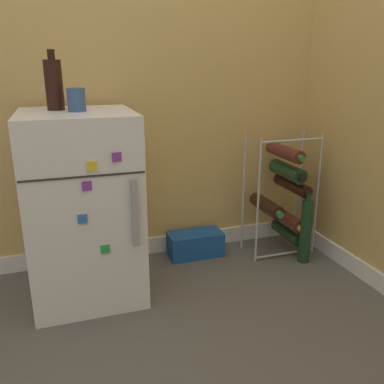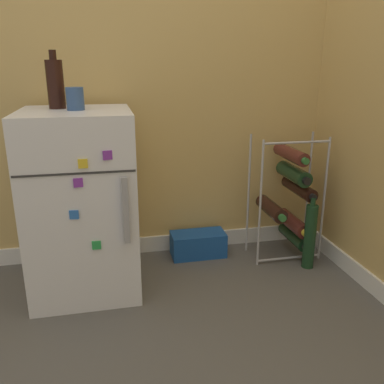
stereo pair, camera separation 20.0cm
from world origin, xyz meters
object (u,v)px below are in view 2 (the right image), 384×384
(fridge_top_bottle, at_px, (55,84))
(mini_fridge, at_px, (82,202))
(wine_rack, at_px, (290,198))
(loose_bottle_floor, at_px, (310,236))
(soda_box, at_px, (198,244))
(fridge_top_cup, at_px, (75,99))

(fridge_top_bottle, bearing_deg, mini_fridge, -46.27)
(wine_rack, height_order, loose_bottle_floor, wine_rack)
(wine_rack, bearing_deg, soda_box, 169.38)
(mini_fridge, xyz_separation_m, loose_bottle_floor, (1.12, -0.07, -0.24))
(soda_box, bearing_deg, wine_rack, -10.62)
(mini_fridge, bearing_deg, fridge_top_bottle, 133.73)
(soda_box, bearing_deg, fridge_top_bottle, -170.62)
(soda_box, xyz_separation_m, fridge_top_cup, (-0.58, -0.19, 0.81))
(soda_box, xyz_separation_m, fridge_top_bottle, (-0.66, -0.11, 0.87))
(mini_fridge, distance_m, fridge_top_cup, 0.46)
(mini_fridge, xyz_separation_m, fridge_top_cup, (0.01, -0.00, 0.46))
(fridge_top_cup, xyz_separation_m, fridge_top_bottle, (-0.08, 0.08, 0.06))
(fridge_top_bottle, height_order, loose_bottle_floor, fridge_top_bottle)
(soda_box, height_order, fridge_top_bottle, fridge_top_bottle)
(mini_fridge, distance_m, loose_bottle_floor, 1.15)
(soda_box, distance_m, fridge_top_bottle, 1.10)
(soda_box, relative_size, fridge_top_bottle, 1.21)
(wine_rack, distance_m, fridge_top_cup, 1.20)
(loose_bottle_floor, bearing_deg, fridge_top_cup, 176.77)
(fridge_top_cup, xyz_separation_m, loose_bottle_floor, (1.11, -0.06, -0.70))
(soda_box, relative_size, fridge_top_cup, 3.13)
(mini_fridge, xyz_separation_m, fridge_top_bottle, (-0.07, 0.08, 0.52))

